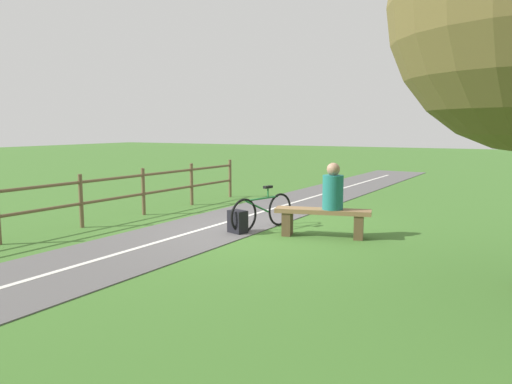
{
  "coord_description": "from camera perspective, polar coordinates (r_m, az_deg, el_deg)",
  "views": [
    {
      "loc": [
        -4.33,
        8.17,
        1.98
      ],
      "look_at": [
        -0.65,
        1.31,
        0.94
      ],
      "focal_mm": 34.38,
      "sensor_mm": 36.0,
      "label": 1
    }
  ],
  "objects": [
    {
      "name": "path_centre_line",
      "position": [
        7.16,
        -23.8,
        -8.96
      ],
      "size": [
        1.73,
        31.96,
        0.0
      ],
      "primitive_type": "cube",
      "rotation": [
        0.0,
        0.0,
        -0.05
      ],
      "color": "silver",
      "rests_on": "paved_path"
    },
    {
      "name": "fence_roadside",
      "position": [
        9.73,
        -23.62,
        -1.03
      ],
      "size": [
        0.96,
        11.81,
        1.06
      ],
      "rotation": [
        0.0,
        0.0,
        1.5
      ],
      "color": "brown",
      "rests_on": "ground_plane"
    },
    {
      "name": "bicycle",
      "position": [
        9.51,
        0.77,
        -2.27
      ],
      "size": [
        0.52,
        1.6,
        0.84
      ],
      "rotation": [
        0.0,
        0.0,
        1.28
      ],
      "color": "black",
      "rests_on": "ground_plane"
    },
    {
      "name": "person_seated",
      "position": [
        8.83,
        8.94,
        0.31
      ],
      "size": [
        0.45,
        0.45,
        0.84
      ],
      "rotation": [
        0.0,
        0.0,
        0.24
      ],
      "color": "#1E6B66",
      "rests_on": "bench"
    },
    {
      "name": "backpack",
      "position": [
        9.16,
        -2.12,
        -3.52
      ],
      "size": [
        0.4,
        0.35,
        0.43
      ],
      "rotation": [
        0.0,
        0.0,
        2.81
      ],
      "color": "black",
      "rests_on": "ground_plane"
    },
    {
      "name": "paved_path",
      "position": [
        7.17,
        -23.79,
        -9.03
      ],
      "size": [
        3.97,
        36.06,
        0.02
      ],
      "primitive_type": "cube",
      "rotation": [
        0.0,
        0.0,
        -0.05
      ],
      "color": "#565454",
      "rests_on": "ground_plane"
    },
    {
      "name": "ground_plane",
      "position": [
        9.46,
        0.28,
        -4.48
      ],
      "size": [
        80.0,
        80.0,
        0.0
      ],
      "primitive_type": "plane",
      "color": "#3D6B28"
    },
    {
      "name": "bench",
      "position": [
        8.93,
        7.75,
        -2.99
      ],
      "size": [
        1.75,
        0.77,
        0.51
      ],
      "rotation": [
        0.0,
        0.0,
        0.24
      ],
      "color": "brown",
      "rests_on": "ground_plane"
    }
  ]
}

